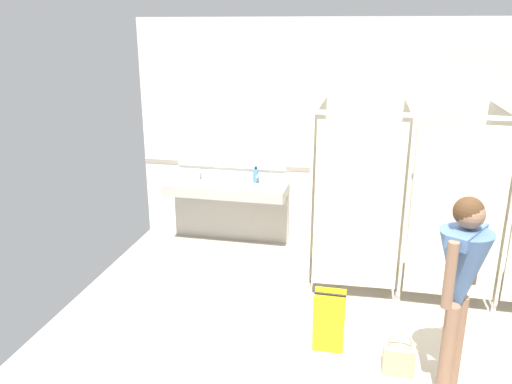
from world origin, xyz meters
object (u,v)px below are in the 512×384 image
person_standing (462,273)px  wet_floor_sign (329,322)px  handbag (399,359)px  soap_dispenser (256,176)px  paper_cup (242,182)px

person_standing → wet_floor_sign: bearing=163.0°
handbag → person_standing: bearing=-20.5°
soap_dispenser → wet_floor_sign: (1.18, -2.32, -0.65)m
person_standing → wet_floor_sign: (-1.00, 0.31, -0.75)m
soap_dispenser → paper_cup: bearing=-122.2°
handbag → soap_dispenser: size_ratio=1.82×
soap_dispenser → paper_cup: (-0.14, -0.22, -0.04)m
handbag → soap_dispenser: 3.18m
handbag → wet_floor_sign: wet_floor_sign is taller
person_standing → paper_cup: size_ratio=15.72×
soap_dispenser → handbag: bearing=-54.1°
soap_dispenser → paper_cup: soap_dispenser is taller
handbag → wet_floor_sign: 0.66m
soap_dispenser → wet_floor_sign: bearing=-63.1°
soap_dispenser → wet_floor_sign: size_ratio=0.35×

